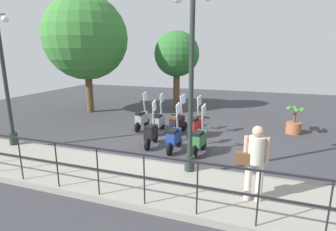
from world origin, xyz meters
The scene contains 16 objects.
ground_plane centered at (0.00, 0.00, 0.00)m, with size 28.00×28.00×0.00m, color #38383D.
promenade_walkway centered at (-3.15, 0.00, 0.07)m, with size 2.20×20.00×0.15m.
fence_railing centered at (-4.20, 0.00, 0.89)m, with size 0.04×16.03×1.07m.
lamp_post_near centered at (-2.40, -0.99, 2.24)m, with size 0.26×0.90×4.68m.
lamp_post_far centered at (-2.40, 5.02, 2.12)m, with size 0.26×0.90×4.43m.
pedestrian_with_bag centered at (-3.34, -2.56, 1.08)m, with size 0.35×0.64×1.59m.
tree_large centered at (3.16, 5.95, 3.85)m, with size 4.23×4.23×5.97m.
tree_distant centered at (5.39, 1.81, 3.01)m, with size 2.44×2.44×4.27m.
potted_palm centered at (2.50, -3.95, 0.45)m, with size 1.06×0.66×1.05m.
scooter_near_0 centered at (-0.83, -0.90, 0.48)m, with size 1.23×0.45×1.54m.
scooter_near_1 centered at (-0.84, -0.08, 0.48)m, with size 1.23×0.44×1.54m.
scooter_near_2 centered at (-0.69, 0.79, 0.48)m, with size 1.23×0.44×1.54m.
scooter_far_0 centered at (0.81, -0.37, 0.48)m, with size 1.22×0.49×1.54m.
scooter_far_1 centered at (0.94, 0.35, 0.48)m, with size 1.20×0.55×1.54m.
scooter_far_2 centered at (0.87, 1.12, 0.48)m, with size 1.23×0.44×1.54m.
scooter_far_3 centered at (1.05, 1.94, 0.48)m, with size 1.23×0.44×1.54m.
Camera 1 is at (-8.51, -2.53, 3.12)m, focal length 28.00 mm.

